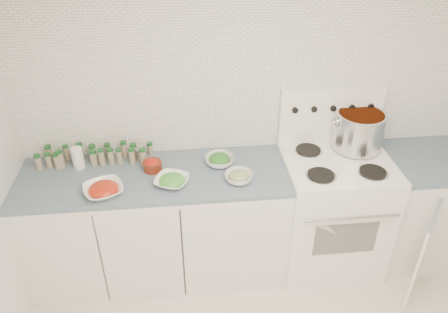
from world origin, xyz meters
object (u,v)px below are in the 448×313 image
stove (331,208)px  bowl_tomato (103,190)px  bowl_snowpea (172,181)px  stock_pot (359,129)px

stove → bowl_tomato: stove is taller
bowl_snowpea → bowl_tomato: bearing=-172.5°
bowl_tomato → bowl_snowpea: 0.44m
stove → bowl_snowpea: size_ratio=4.76×
stove → stock_pot: (0.18, 0.15, 0.60)m
stove → bowl_snowpea: 1.26m
bowl_tomato → bowl_snowpea: (0.44, 0.06, -0.00)m
bowl_tomato → bowl_snowpea: bearing=7.5°
stock_pot → bowl_tomato: size_ratio=1.19×
bowl_tomato → bowl_snowpea: bowl_tomato is taller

